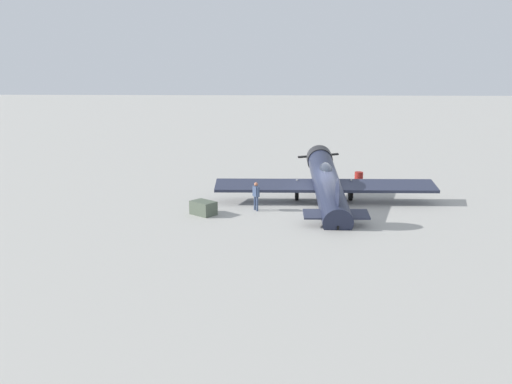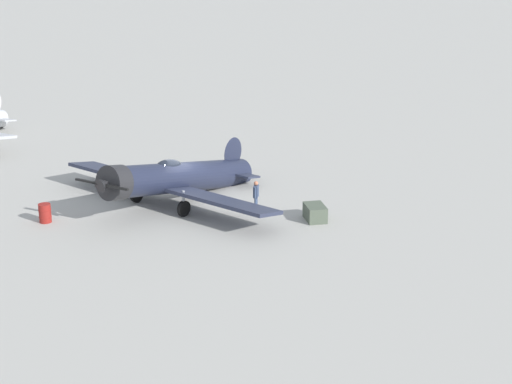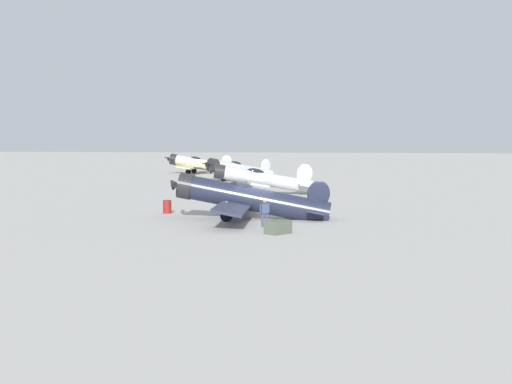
# 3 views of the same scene
# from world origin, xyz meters

# --- Properties ---
(ground_plane) EXTENTS (400.00, 400.00, 0.00)m
(ground_plane) POSITION_xyz_m (0.00, 0.00, 0.00)
(ground_plane) COLOR #A8A59E
(airplane_foreground) EXTENTS (13.59, 11.02, 3.50)m
(airplane_foreground) POSITION_xyz_m (-0.03, 0.53, 1.33)
(airplane_foreground) COLOR #1E2338
(airplane_foreground) RESTS_ON ground_plane
(airplane_mid_apron) EXTENTS (12.09, 11.16, 3.00)m
(airplane_mid_apron) POSITION_xyz_m (20.09, 2.26, 1.50)
(airplane_mid_apron) COLOR #B7BABF
(airplane_mid_apron) RESTS_ON ground_plane
(airplane_far_line) EXTENTS (9.39, 9.35, 3.09)m
(airplane_far_line) POSITION_xyz_m (39.68, 7.33, 1.39)
(airplane_far_line) COLOR #B7BABF
(airplane_far_line) RESTS_ON ground_plane
(airplane_outer_stand) EXTENTS (13.24, 10.50, 3.03)m
(airplane_outer_stand) POSITION_xyz_m (56.76, 15.94, 1.45)
(airplane_outer_stand) COLOR beige
(airplane_outer_stand) RESTS_ON ground_plane
(ground_crew_mechanic) EXTENTS (0.43, 0.57, 1.67)m
(ground_crew_mechanic) POSITION_xyz_m (-4.17, -1.06, 1.01)
(ground_crew_mechanic) COLOR #384766
(ground_crew_mechanic) RESTS_ON ground_plane
(equipment_crate) EXTENTS (1.65, 1.56, 0.77)m
(equipment_crate) POSITION_xyz_m (-7.07, -2.17, 0.39)
(equipment_crate) COLOR #4C5647
(equipment_crate) RESTS_ON ground_plane
(fuel_drum) EXTENTS (0.63, 0.63, 0.93)m
(fuel_drum) POSITION_xyz_m (2.74, 6.74, 0.47)
(fuel_drum) COLOR maroon
(fuel_drum) RESTS_ON ground_plane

